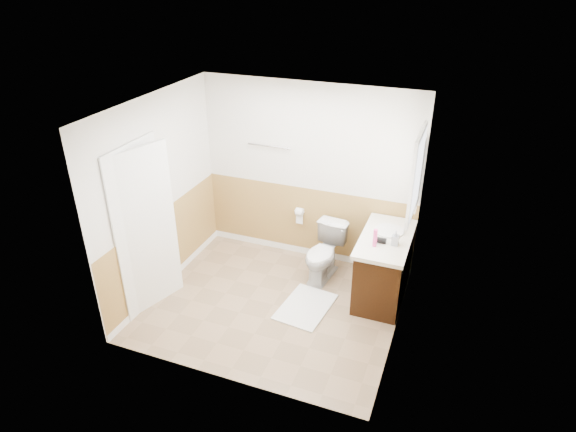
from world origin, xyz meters
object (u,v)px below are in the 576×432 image
at_px(vanity_cabinet, 384,268).
at_px(lotion_bottle, 375,238).
at_px(toilet, 324,253).
at_px(bath_mat, 306,307).
at_px(soap_dispenser, 396,238).

xyz_separation_m(vanity_cabinet, lotion_bottle, (-0.10, -0.26, 0.56)).
distance_m(toilet, bath_mat, 0.81).
height_order(vanity_cabinet, soap_dispenser, soap_dispenser).
distance_m(bath_mat, soap_dispenser, 1.40).
relative_size(bath_mat, lotion_bottle, 3.64).
distance_m(toilet, lotion_bottle, 1.01).
distance_m(vanity_cabinet, soap_dispenser, 0.57).
bearing_deg(vanity_cabinet, soap_dispenser, -50.01).
height_order(toilet, soap_dispenser, soap_dispenser).
bearing_deg(soap_dispenser, bath_mat, -153.96).
bearing_deg(toilet, bath_mat, -83.21).
xyz_separation_m(lotion_bottle, soap_dispenser, (0.22, 0.12, -0.02)).
xyz_separation_m(bath_mat, lotion_bottle, (0.72, 0.34, 0.95)).
height_order(toilet, bath_mat, toilet).
bearing_deg(soap_dispenser, lotion_bottle, -152.40).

